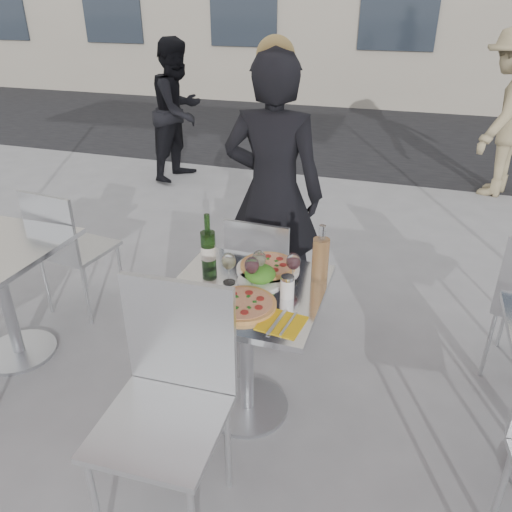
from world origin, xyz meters
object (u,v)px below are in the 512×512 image
(chair_near, at_px, (170,388))
(woman_diner, at_px, (273,194))
(wine_bottle, at_px, (208,248))
(pizza_far, at_px, (268,266))
(wineglass_white_a, at_px, (229,262))
(carafe, at_px, (320,259))
(side_chair_lfar, at_px, (67,243))
(sugar_shaker, at_px, (287,287))
(main_table, at_px, (246,326))
(napkin_left, at_px, (168,308))
(wineglass_red_a, at_px, (252,267))
(pedestrian_b, at_px, (506,114))
(side_table_left, at_px, (0,278))
(pedestrian_a, at_px, (178,111))
(salad_plate, at_px, (260,275))
(pizza_near, at_px, (243,304))
(wineglass_red_b, at_px, (293,262))
(chair_far, at_px, (262,270))
(napkin_right, at_px, (282,323))
(wineglass_white_b, at_px, (259,260))

(chair_near, bearing_deg, woman_diner, 88.65)
(chair_near, relative_size, wine_bottle, 3.48)
(pizza_far, relative_size, wineglass_white_a, 2.02)
(carafe, bearing_deg, side_chair_lfar, 169.41)
(woman_diner, bearing_deg, pizza_far, 103.04)
(side_chair_lfar, bearing_deg, sugar_shaker, 168.85)
(main_table, height_order, napkin_left, napkin_left)
(sugar_shaker, relative_size, napkin_left, 0.43)
(main_table, relative_size, wineglass_red_a, 4.76)
(side_chair_lfar, xyz_separation_m, pedestrian_b, (2.95, 3.55, 0.34))
(chair_near, bearing_deg, carafe, 58.45)
(chair_near, relative_size, napkin_left, 4.15)
(sugar_shaker, distance_m, napkin_left, 0.54)
(side_table_left, xyz_separation_m, pizza_far, (1.54, 0.21, 0.23))
(side_table_left, xyz_separation_m, carafe, (1.81, 0.19, 0.33))
(woman_diner, height_order, sugar_shaker, woman_diner)
(pedestrian_a, xyz_separation_m, salad_plate, (2.09, -3.39, -0.02))
(side_table_left, bearing_deg, pizza_near, -5.44)
(pedestrian_a, height_order, wineglass_red_a, pedestrian_a)
(chair_near, bearing_deg, salad_plate, 73.90)
(chair_near, height_order, pizza_far, chair_near)
(side_chair_lfar, bearing_deg, pedestrian_b, -123.17)
(main_table, relative_size, carafe, 2.59)
(wineglass_white_a, height_order, napkin_left, wineglass_white_a)
(side_table_left, xyz_separation_m, side_chair_lfar, (0.07, 0.51, -0.00))
(wineglass_red_a, relative_size, napkin_left, 0.64)
(main_table, height_order, chair_near, chair_near)
(side_chair_lfar, height_order, napkin_left, side_chair_lfar)
(wineglass_white_a, bearing_deg, sugar_shaker, -7.44)
(pizza_near, height_order, wineglass_red_a, wineglass_red_a)
(pedestrian_b, relative_size, wineglass_white_a, 11.12)
(wineglass_red_b, bearing_deg, side_table_left, -175.77)
(side_table_left, height_order, salad_plate, salad_plate)
(chair_far, height_order, carafe, carafe)
(salad_plate, relative_size, sugar_shaker, 2.06)
(wineglass_white_a, bearing_deg, chair_near, -91.70)
(wineglass_red_a, height_order, napkin_left, wineglass_red_a)
(main_table, distance_m, side_chair_lfar, 1.52)
(carafe, height_order, sugar_shaker, carafe)
(main_table, xyz_separation_m, pedestrian_a, (-2.04, 3.47, 0.26))
(wineglass_white_a, relative_size, napkin_left, 0.64)
(pedestrian_b, bearing_deg, wineglass_red_a, 1.12)
(main_table, xyz_separation_m, napkin_right, (0.23, -0.22, 0.21))
(chair_near, distance_m, sugar_shaker, 0.68)
(chair_near, distance_m, wineglass_white_a, 0.66)
(pedestrian_a, distance_m, wineglass_white_b, 3.96)
(pizza_far, xyz_separation_m, carafe, (0.27, -0.03, 0.10))
(salad_plate, distance_m, napkin_left, 0.47)
(pizza_far, bearing_deg, wineglass_white_a, -127.08)
(wineglass_red_b, relative_size, napkin_right, 0.79)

